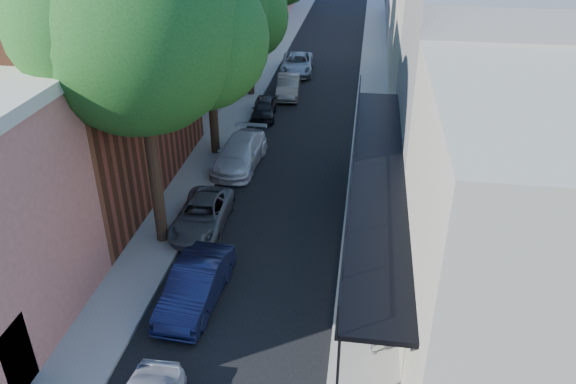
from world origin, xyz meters
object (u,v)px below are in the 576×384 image
(parked_car_g, at_px, (297,64))
(parked_car_d, at_px, (240,153))
(oak_near, at_px, (153,33))
(pedestrian, at_px, (374,328))
(parked_car_b, at_px, (196,285))
(parked_car_e, at_px, (264,108))
(oak_mid, at_px, (216,10))
(parked_car_f, at_px, (288,86))
(parked_car_c, at_px, (202,215))

(parked_car_g, bearing_deg, parked_car_d, -97.10)
(parked_car_g, bearing_deg, oak_near, -99.07)
(pedestrian, bearing_deg, parked_car_b, 65.43)
(parked_car_b, bearing_deg, parked_car_g, 93.83)
(oak_near, height_order, parked_car_e, oak_near)
(parked_car_d, relative_size, parked_car_e, 1.43)
(parked_car_e, relative_size, pedestrian, 1.94)
(oak_mid, height_order, parked_car_f, oak_mid)
(parked_car_b, height_order, parked_car_g, parked_car_b)
(parked_car_g, bearing_deg, parked_car_b, -94.21)
(parked_car_b, relative_size, parked_car_c, 1.01)
(parked_car_g, bearing_deg, parked_car_c, -97.09)
(oak_mid, xyz_separation_m, parked_car_b, (1.92, -11.50, -6.37))
(oak_near, bearing_deg, parked_car_g, 85.09)
(parked_car_c, bearing_deg, oak_near, -131.71)
(parked_car_d, bearing_deg, pedestrian, -57.40)
(parked_car_d, height_order, pedestrian, pedestrian)
(oak_mid, relative_size, parked_car_g, 2.14)
(oak_near, relative_size, parked_car_f, 2.89)
(pedestrian, bearing_deg, oak_near, 46.42)
(parked_car_g, bearing_deg, pedestrian, -82.28)
(parked_car_f, xyz_separation_m, pedestrian, (5.60, -21.96, 0.31))
(oak_mid, xyz_separation_m, parked_car_c, (0.86, -7.04, -6.48))
(parked_car_c, relative_size, parked_car_g, 0.87)
(oak_near, bearing_deg, parked_car_e, 85.20)
(parked_car_d, xyz_separation_m, pedestrian, (6.47, -11.57, 0.28))
(oak_near, xyz_separation_m, parked_car_g, (1.89, 22.00, -7.22))
(oak_mid, relative_size, parked_car_f, 2.58)
(parked_car_c, bearing_deg, pedestrian, -41.94)
(parked_car_c, distance_m, parked_car_d, 5.64)
(oak_near, xyz_separation_m, pedestrian, (7.57, -5.00, -6.91))
(parked_car_b, xyz_separation_m, parked_car_e, (-0.77, 16.57, -0.13))
(parked_car_b, bearing_deg, oak_mid, 103.34)
(parked_car_b, distance_m, parked_car_f, 20.49)
(oak_mid, bearing_deg, parked_car_d, -50.77)
(parked_car_e, xyz_separation_m, parked_car_g, (0.79, 8.96, 0.10))
(parked_car_g, height_order, pedestrian, pedestrian)
(oak_mid, distance_m, parked_car_d, 6.63)
(parked_car_e, xyz_separation_m, pedestrian, (6.47, -18.04, 0.41))
(parked_car_b, distance_m, parked_car_g, 25.53)
(oak_near, relative_size, parked_car_g, 2.40)
(parked_car_d, bearing_deg, parked_car_c, -89.52)
(parked_car_b, height_order, parked_car_e, parked_car_b)
(oak_mid, xyz_separation_m, parked_car_f, (2.02, 8.99, -6.40))
(parked_car_f, bearing_deg, oak_near, -101.29)
(parked_car_b, height_order, parked_car_c, parked_car_b)
(parked_car_d, distance_m, parked_car_f, 10.43)
(oak_mid, distance_m, parked_car_g, 15.54)
(parked_car_d, distance_m, parked_car_e, 6.47)
(oak_near, distance_m, parked_car_b, 8.22)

